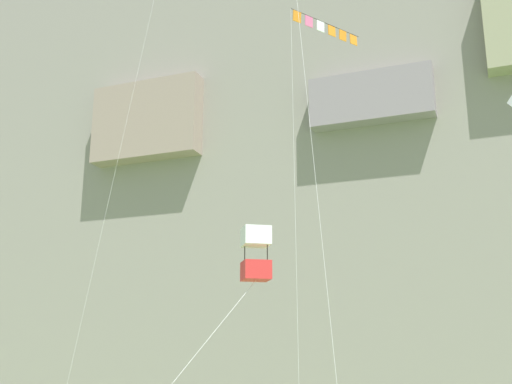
# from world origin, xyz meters

# --- Properties ---
(cliff_face) EXTENTS (180.00, 30.53, 67.73)m
(cliff_face) POSITION_xyz_m (-0.01, 66.17, 33.86)
(cliff_face) COLOR gray
(cliff_face) RESTS_ON ground
(kite_banner_mid_left) EXTENTS (2.55, 5.94, 20.84)m
(kite_banner_mid_left) POSITION_xyz_m (3.04, 21.40, 19.84)
(kite_banner_mid_left) COLOR black
(kite_banner_mid_left) RESTS_ON ground
(kite_box_mid_right) EXTENTS (3.25, 6.12, 7.73)m
(kite_box_mid_right) POSITION_xyz_m (3.57, 10.18, 6.92)
(kite_box_mid_right) COLOR white
(kite_box_mid_right) RESTS_ON ground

